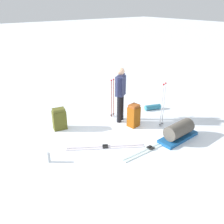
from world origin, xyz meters
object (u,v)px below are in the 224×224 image
at_px(backpack_bright, 134,116).
at_px(ski_poles_planted_near, 112,96).
at_px(ski_pair_far, 105,147).
at_px(skier_standing, 121,92).
at_px(gear_sled, 179,132).
at_px(ski_poles_planted_far, 163,103).
at_px(thermos_bottle, 49,157).
at_px(backpack_large_dark, 59,119).
at_px(ski_pair_near, 150,148).
at_px(sleeping_mat_rolled, 153,107).

bearing_deg(backpack_bright, ski_poles_planted_near, -84.43).
bearing_deg(ski_pair_far, skier_standing, -142.63).
bearing_deg(gear_sled, ski_poles_planted_near, -76.08).
bearing_deg(gear_sled, ski_poles_planted_far, -104.19).
bearing_deg(thermos_bottle, skier_standing, -165.50).
relative_size(backpack_large_dark, backpack_bright, 0.93).
xyz_separation_m(skier_standing, thermos_bottle, (2.70, 0.70, -0.82)).
xyz_separation_m(ski_pair_near, gear_sled, (-0.96, 0.10, 0.21)).
xyz_separation_m(ski_poles_planted_near, gear_sled, (-0.55, 2.24, -0.48)).
bearing_deg(thermos_bottle, ski_pair_near, 155.68).
distance_m(backpack_large_dark, thermos_bottle, 1.66).
relative_size(ski_pair_near, thermos_bottle, 6.95).
bearing_deg(ski_poles_planted_far, ski_pair_near, 31.41).
xyz_separation_m(skier_standing, backpack_large_dark, (1.75, -0.65, -0.64)).
height_order(ski_pair_near, sleeping_mat_rolled, sleeping_mat_rolled).
height_order(ski_pair_far, thermos_bottle, thermos_bottle).
xyz_separation_m(backpack_large_dark, sleeping_mat_rolled, (-3.19, 0.67, -0.23)).
bearing_deg(backpack_large_dark, skier_standing, 159.61).
xyz_separation_m(ski_pair_near, thermos_bottle, (2.30, -1.04, 0.12)).
distance_m(ski_pair_near, backpack_bright, 1.35).
relative_size(gear_sled, sleeping_mat_rolled, 2.28).
height_order(ski_pair_far, backpack_bright, backpack_bright).
relative_size(backpack_large_dark, sleeping_mat_rolled, 1.17).
bearing_deg(skier_standing, ski_pair_near, 76.92).
distance_m(backpack_bright, ski_poles_planted_far, 0.93).
bearing_deg(skier_standing, backpack_large_dark, -20.39).
height_order(skier_standing, ski_poles_planted_near, skier_standing).
distance_m(ski_poles_planted_near, sleeping_mat_rolled, 1.62).
relative_size(ski_poles_planted_far, gear_sled, 1.08).
relative_size(backpack_bright, sleeping_mat_rolled, 1.26).
relative_size(skier_standing, ski_poles_planted_near, 1.35).
xyz_separation_m(ski_poles_planted_far, thermos_bottle, (3.46, -0.33, -0.62)).
relative_size(ski_poles_planted_near, ski_poles_planted_far, 0.93).
bearing_deg(ski_poles_planted_near, ski_pair_far, 47.07).
xyz_separation_m(ski_pair_near, ski_poles_planted_near, (-0.41, -2.14, 0.69)).
xyz_separation_m(ski_poles_planted_far, sleeping_mat_rolled, (-0.68, -1.01, -0.66)).
bearing_deg(ski_poles_planted_near, gear_sled, 103.92).
height_order(gear_sled, sleeping_mat_rolled, gear_sled).
bearing_deg(ski_pair_near, thermos_bottle, -24.32).
distance_m(ski_pair_near, thermos_bottle, 2.52).
bearing_deg(sleeping_mat_rolled, ski_pair_far, 19.50).
height_order(gear_sled, thermos_bottle, gear_sled).
bearing_deg(ski_pair_far, ski_poles_planted_near, -132.93).
xyz_separation_m(ski_poles_planted_near, ski_poles_planted_far, (-0.76, 1.43, 0.05)).
height_order(backpack_large_dark, ski_poles_planted_far, ski_poles_planted_far).
height_order(ski_pair_near, thermos_bottle, thermos_bottle).
xyz_separation_m(ski_pair_near, backpack_bright, (-0.50, -1.21, 0.33)).
height_order(backpack_large_dark, thermos_bottle, backpack_large_dark).
relative_size(ski_pair_far, backpack_large_dark, 2.76).
distance_m(ski_pair_near, gear_sled, 0.99).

